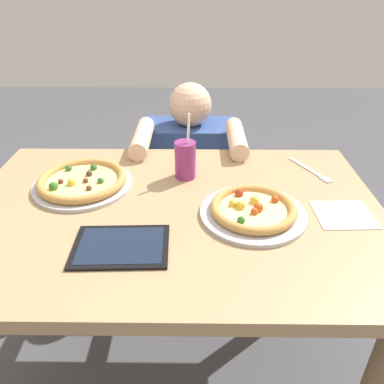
{
  "coord_description": "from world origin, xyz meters",
  "views": [
    {
      "loc": [
        0.07,
        -0.93,
        1.36
      ],
      "look_at": [
        0.06,
        0.04,
        0.78
      ],
      "focal_mm": 35.34,
      "sensor_mm": 36.0,
      "label": 1
    }
  ],
  "objects_px": {
    "pizza_far": "(82,181)",
    "drink_cup_colored": "(185,160)",
    "diner_seated": "(190,191)",
    "tablet": "(121,246)",
    "fork": "(311,171)",
    "pizza_near": "(253,210)"
  },
  "relations": [
    {
      "from": "pizza_far",
      "to": "diner_seated",
      "type": "relative_size",
      "value": 0.34
    },
    {
      "from": "pizza_far",
      "to": "diner_seated",
      "type": "bearing_deg",
      "value": 58.1
    },
    {
      "from": "diner_seated",
      "to": "pizza_far",
      "type": "bearing_deg",
      "value": -121.9
    },
    {
      "from": "diner_seated",
      "to": "fork",
      "type": "bearing_deg",
      "value": -45.18
    },
    {
      "from": "drink_cup_colored",
      "to": "diner_seated",
      "type": "height_order",
      "value": "drink_cup_colored"
    },
    {
      "from": "drink_cup_colored",
      "to": "tablet",
      "type": "distance_m",
      "value": 0.41
    },
    {
      "from": "tablet",
      "to": "pizza_far",
      "type": "bearing_deg",
      "value": 119.86
    },
    {
      "from": "fork",
      "to": "tablet",
      "type": "xyz_separation_m",
      "value": [
        -0.59,
        -0.42,
        0.0
      ]
    },
    {
      "from": "tablet",
      "to": "diner_seated",
      "type": "xyz_separation_m",
      "value": [
        0.16,
        0.85,
        -0.34
      ]
    },
    {
      "from": "pizza_far",
      "to": "drink_cup_colored",
      "type": "relative_size",
      "value": 1.42
    },
    {
      "from": "drink_cup_colored",
      "to": "tablet",
      "type": "height_order",
      "value": "drink_cup_colored"
    },
    {
      "from": "pizza_far",
      "to": "fork",
      "type": "xyz_separation_m",
      "value": [
        0.77,
        0.11,
        -0.02
      ]
    },
    {
      "from": "pizza_far",
      "to": "diner_seated",
      "type": "xyz_separation_m",
      "value": [
        0.34,
        0.54,
        -0.36
      ]
    },
    {
      "from": "pizza_near",
      "to": "drink_cup_colored",
      "type": "relative_size",
      "value": 1.37
    },
    {
      "from": "pizza_near",
      "to": "tablet",
      "type": "relative_size",
      "value": 1.23
    },
    {
      "from": "drink_cup_colored",
      "to": "pizza_far",
      "type": "bearing_deg",
      "value": -167.99
    },
    {
      "from": "tablet",
      "to": "diner_seated",
      "type": "bearing_deg",
      "value": 79.25
    },
    {
      "from": "pizza_far",
      "to": "tablet",
      "type": "height_order",
      "value": "pizza_far"
    },
    {
      "from": "drink_cup_colored",
      "to": "diner_seated",
      "type": "relative_size",
      "value": 0.24
    },
    {
      "from": "tablet",
      "to": "pizza_near",
      "type": "bearing_deg",
      "value": 23.04
    },
    {
      "from": "pizza_far",
      "to": "drink_cup_colored",
      "type": "distance_m",
      "value": 0.34
    },
    {
      "from": "tablet",
      "to": "drink_cup_colored",
      "type": "bearing_deg",
      "value": 67.96
    }
  ]
}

